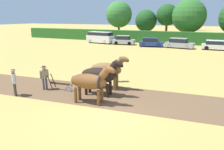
% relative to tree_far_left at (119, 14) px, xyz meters
% --- Properties ---
extents(ground_plane, '(240.00, 240.00, 0.00)m').
position_rel_tree_far_left_xyz_m(ground_plane, '(14.50, -36.77, -5.30)').
color(ground_plane, tan).
extents(plowed_furrow_strip, '(22.43, 6.07, 0.01)m').
position_rel_tree_far_left_xyz_m(plowed_furrow_strip, '(9.67, -34.56, -5.29)').
color(plowed_furrow_strip, brown).
rests_on(plowed_furrow_strip, ground).
extents(hedgerow, '(70.15, 1.72, 2.20)m').
position_rel_tree_far_left_xyz_m(hedgerow, '(14.50, -4.57, -4.19)').
color(hedgerow, '#286023').
rests_on(hedgerow, ground).
extents(tree_far_left, '(5.71, 5.71, 8.16)m').
position_rel_tree_far_left_xyz_m(tree_far_left, '(0.00, 0.00, 0.00)').
color(tree_far_left, '#4C3823').
rests_on(tree_far_left, ground).
extents(tree_left, '(4.58, 4.58, 6.27)m').
position_rel_tree_far_left_xyz_m(tree_left, '(5.90, 0.92, -1.33)').
color(tree_left, '#4C3823').
rests_on(tree_left, ground).
extents(tree_center_left, '(4.41, 4.41, 7.37)m').
position_rel_tree_far_left_xyz_m(tree_center_left, '(10.26, 1.16, -0.16)').
color(tree_center_left, '#4C3823').
rests_on(tree_center_left, ground).
extents(tree_center, '(6.34, 6.34, 8.12)m').
position_rel_tree_far_left_xyz_m(tree_center, '(14.73, -0.72, -0.36)').
color(tree_center, '#4C3823').
rests_on(tree_center, ground).
extents(draft_horse_lead_left, '(2.86, 1.11, 2.32)m').
position_rel_tree_far_left_xyz_m(draft_horse_lead_left, '(13.23, -35.64, -4.02)').
color(draft_horse_lead_left, brown).
rests_on(draft_horse_lead_left, ground).
extents(draft_horse_lead_right, '(2.90, 1.19, 2.34)m').
position_rel_tree_far_left_xyz_m(draft_horse_lead_right, '(13.10, -34.24, -4.01)').
color(draft_horse_lead_right, black).
rests_on(draft_horse_lead_right, ground).
extents(draft_horse_trail_left, '(2.86, 1.16, 2.39)m').
position_rel_tree_far_left_xyz_m(draft_horse_trail_left, '(12.96, -32.83, -3.96)').
color(draft_horse_trail_left, brown).
rests_on(draft_horse_trail_left, ground).
extents(plow, '(1.76, 0.50, 1.13)m').
position_rel_tree_far_left_xyz_m(plow, '(10.38, -34.49, -4.97)').
color(plow, '#4C331E').
rests_on(plow, ground).
extents(farmer_at_plow, '(0.41, 0.62, 1.65)m').
position_rel_tree_far_left_xyz_m(farmer_at_plow, '(9.19, -34.82, -4.34)').
color(farmer_at_plow, '#4C4C4C').
rests_on(farmer_at_plow, ground).
extents(farmer_beside_team, '(0.42, 0.59, 1.68)m').
position_rel_tree_far_left_xyz_m(farmer_beside_team, '(12.86, -31.11, -4.31)').
color(farmer_beside_team, '#28334C').
rests_on(farmer_beside_team, ground).
extents(farmer_onlooker_left, '(0.57, 0.44, 1.73)m').
position_rel_tree_far_left_xyz_m(farmer_onlooker_left, '(8.34, -36.56, -4.28)').
color(farmer_onlooker_left, '#38332D').
rests_on(farmer_onlooker_left, ground).
extents(parked_van, '(5.28, 2.53, 2.10)m').
position_rel_tree_far_left_xyz_m(parked_van, '(0.14, -9.32, -4.21)').
color(parked_van, silver).
rests_on(parked_van, ground).
extents(parked_car_left, '(4.01, 2.21, 1.59)m').
position_rel_tree_far_left_xyz_m(parked_car_left, '(4.89, -9.42, -4.54)').
color(parked_car_left, '#A8A8B2').
rests_on(parked_car_left, ground).
extents(parked_car_center_left, '(4.15, 2.52, 1.48)m').
position_rel_tree_far_left_xyz_m(parked_car_center_left, '(10.08, -10.25, -4.58)').
color(parked_car_center_left, navy).
rests_on(parked_car_center_left, ground).
extents(parked_car_center, '(4.47, 2.20, 1.57)m').
position_rel_tree_far_left_xyz_m(parked_car_center, '(14.56, -10.12, -4.55)').
color(parked_car_center, '#9E9EA8').
rests_on(parked_car_center, ground).
extents(parked_car_center_right, '(3.96, 1.79, 1.42)m').
position_rel_tree_far_left_xyz_m(parked_car_center_right, '(19.75, -9.79, -4.61)').
color(parked_car_center_right, silver).
rests_on(parked_car_center_right, ground).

